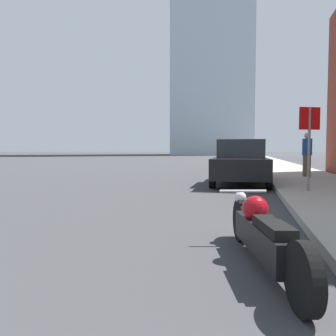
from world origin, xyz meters
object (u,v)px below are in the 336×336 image
(stop_sign, at_px, (309,134))
(pedestrian, at_px, (307,154))
(parked_car_black, at_px, (241,162))
(parked_car_red, at_px, (244,156))
(motorcycle, at_px, (262,234))

(stop_sign, bearing_deg, pedestrian, 80.68)
(parked_car_black, distance_m, parked_car_red, 10.27)
(parked_car_black, distance_m, stop_sign, 3.37)
(stop_sign, xyz_separation_m, pedestrian, (0.84, 5.13, -0.58))
(stop_sign, height_order, pedestrian, stop_sign)
(motorcycle, height_order, parked_car_black, parked_car_black)
(parked_car_black, bearing_deg, stop_sign, -56.22)
(stop_sign, relative_size, pedestrian, 1.23)
(parked_car_red, bearing_deg, stop_sign, -78.89)
(parked_car_black, relative_size, parked_car_red, 1.15)
(parked_car_red, bearing_deg, pedestrian, -68.32)
(motorcycle, relative_size, parked_car_black, 0.57)
(parked_car_black, bearing_deg, parked_car_red, 89.19)
(motorcycle, xyz_separation_m, parked_car_black, (-0.33, 8.53, 0.45))
(motorcycle, bearing_deg, stop_sign, 61.99)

